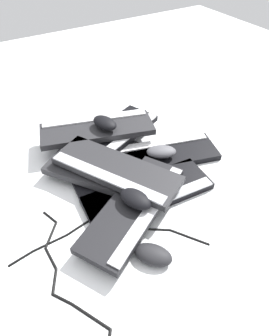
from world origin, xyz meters
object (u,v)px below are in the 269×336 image
at_px(keyboard_3, 149,193).
at_px(keyboard_4, 107,173).
at_px(keyboard_0, 160,155).
at_px(keyboard_8, 116,170).
at_px(mouse_1, 161,152).
at_px(keyboard_6, 113,137).
at_px(mouse_0, 136,199).
at_px(keyboard_7, 97,128).
at_px(mouse_2, 105,123).
at_px(keyboard_1, 107,145).
at_px(keyboard_5, 135,207).
at_px(mouse_3, 153,255).
at_px(keyboard_2, 99,187).

bearing_deg(keyboard_3, keyboard_4, 123.98).
height_order(keyboard_0, keyboard_8, keyboard_8).
bearing_deg(keyboard_0, keyboard_4, -175.89).
xyz_separation_m(keyboard_8, mouse_1, (0.20, 0.02, -0.02)).
bearing_deg(mouse_1, keyboard_0, -92.71).
distance_m(keyboard_0, keyboard_6, 0.20).
distance_m(keyboard_0, keyboard_8, 0.23).
distance_m(keyboard_6, mouse_0, 0.37).
bearing_deg(keyboard_7, keyboard_4, -107.74).
bearing_deg(mouse_2, keyboard_6, -139.77).
xyz_separation_m(keyboard_0, keyboard_6, (-0.12, 0.16, 0.03)).
xyz_separation_m(keyboard_1, keyboard_3, (0.00, -0.30, 0.00)).
relative_size(keyboard_1, mouse_2, 4.21).
xyz_separation_m(keyboard_5, mouse_2, (0.09, 0.37, 0.07)).
bearing_deg(keyboard_4, keyboard_1, 63.69).
xyz_separation_m(keyboard_3, mouse_0, (-0.08, -0.05, 0.07)).
relative_size(keyboard_0, keyboard_1, 1.00).
height_order(keyboard_7, mouse_3, keyboard_7).
bearing_deg(mouse_0, keyboard_2, 177.42).
relative_size(keyboard_0, mouse_3, 4.22).
relative_size(mouse_0, mouse_3, 1.00).
bearing_deg(keyboard_7, keyboard_5, -99.71).
height_order(keyboard_2, mouse_2, mouse_2).
bearing_deg(keyboard_0, keyboard_1, 133.84).
bearing_deg(keyboard_1, keyboard_8, -108.48).
height_order(keyboard_3, mouse_0, mouse_0).
relative_size(mouse_1, mouse_2, 1.00).
height_order(mouse_0, mouse_3, mouse_0).
xyz_separation_m(keyboard_1, keyboard_2, (-0.13, -0.19, 0.00)).
height_order(keyboard_5, mouse_1, mouse_1).
xyz_separation_m(keyboard_3, mouse_1, (0.14, 0.12, 0.04)).
relative_size(keyboard_6, keyboard_8, 1.01).
distance_m(keyboard_1, keyboard_2, 0.23).
height_order(keyboard_8, mouse_0, mouse_0).
xyz_separation_m(keyboard_3, keyboard_7, (-0.02, 0.35, 0.06)).
bearing_deg(mouse_3, keyboard_2, 144.16).
height_order(keyboard_4, keyboard_5, same).
bearing_deg(keyboard_8, keyboard_1, 71.52).
relative_size(keyboard_1, mouse_1, 4.21).
height_order(keyboard_4, mouse_1, mouse_1).
bearing_deg(mouse_2, mouse_0, 150.92).
height_order(keyboard_0, keyboard_2, same).
distance_m(keyboard_5, keyboard_6, 0.37).
bearing_deg(mouse_0, keyboard_0, 110.08).
bearing_deg(keyboard_7, mouse_1, -56.08).
height_order(keyboard_7, mouse_2, mouse_2).
xyz_separation_m(keyboard_1, mouse_0, (-0.08, -0.35, 0.07)).
xyz_separation_m(mouse_0, mouse_2, (0.09, 0.37, 0.03)).
height_order(mouse_1, mouse_3, mouse_1).
bearing_deg(keyboard_1, keyboard_7, 108.02).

